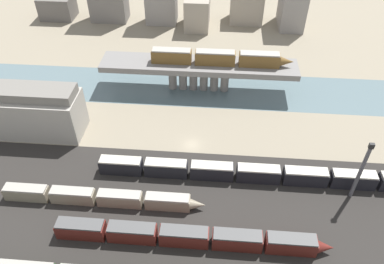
{
  "coord_description": "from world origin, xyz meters",
  "views": [
    {
      "loc": [
        5.83,
        -70.79,
        66.41
      ],
      "look_at": [
        0.0,
        0.79,
        3.66
      ],
      "focal_mm": 35.0,
      "sensor_mm": 36.0,
      "label": 1
    }
  ],
  "objects_px": {
    "signal_tower": "(361,171)",
    "train_yard_far": "(102,197)",
    "train_yard_outer": "(287,175)",
    "train_on_bridge": "(220,58)",
    "train_yard_mid": "(190,237)",
    "warehouse_building": "(27,111)"
  },
  "relations": [
    {
      "from": "train_yard_outer",
      "to": "signal_tower",
      "type": "bearing_deg",
      "value": -12.58
    },
    {
      "from": "warehouse_building",
      "to": "signal_tower",
      "type": "distance_m",
      "value": 82.01
    },
    {
      "from": "train_on_bridge",
      "to": "warehouse_building",
      "type": "bearing_deg",
      "value": -154.83
    },
    {
      "from": "train_yard_mid",
      "to": "warehouse_building",
      "type": "bearing_deg",
      "value": 145.56
    },
    {
      "from": "train_yard_outer",
      "to": "train_yard_mid",
      "type": "bearing_deg",
      "value": -139.19
    },
    {
      "from": "train_yard_far",
      "to": "warehouse_building",
      "type": "height_order",
      "value": "warehouse_building"
    },
    {
      "from": "signal_tower",
      "to": "train_yard_mid",
      "type": "bearing_deg",
      "value": -157.02
    },
    {
      "from": "train_on_bridge",
      "to": "signal_tower",
      "type": "height_order",
      "value": "signal_tower"
    },
    {
      "from": "train_yard_outer",
      "to": "warehouse_building",
      "type": "distance_m",
      "value": 67.64
    },
    {
      "from": "warehouse_building",
      "to": "train_yard_far",
      "type": "bearing_deg",
      "value": -42.07
    },
    {
      "from": "train_on_bridge",
      "to": "train_yard_far",
      "type": "bearing_deg",
      "value": -117.92
    },
    {
      "from": "warehouse_building",
      "to": "signal_tower",
      "type": "height_order",
      "value": "signal_tower"
    },
    {
      "from": "warehouse_building",
      "to": "train_yard_mid",
      "type": "bearing_deg",
      "value": -34.44
    },
    {
      "from": "train_on_bridge",
      "to": "train_yard_far",
      "type": "relative_size",
      "value": 0.92
    },
    {
      "from": "train_yard_far",
      "to": "warehouse_building",
      "type": "relative_size",
      "value": 1.59
    },
    {
      "from": "train_on_bridge",
      "to": "train_yard_outer",
      "type": "distance_m",
      "value": 41.05
    },
    {
      "from": "train_on_bridge",
      "to": "train_yard_far",
      "type": "distance_m",
      "value": 52.82
    },
    {
      "from": "train_on_bridge",
      "to": "train_yard_mid",
      "type": "distance_m",
      "value": 55.28
    },
    {
      "from": "signal_tower",
      "to": "train_yard_far",
      "type": "bearing_deg",
      "value": -173.37
    },
    {
      "from": "train_yard_far",
      "to": "warehouse_building",
      "type": "distance_m",
      "value": 34.2
    },
    {
      "from": "train_yard_far",
      "to": "train_yard_mid",
      "type": "bearing_deg",
      "value": -22.61
    },
    {
      "from": "train_yard_mid",
      "to": "train_yard_far",
      "type": "xyz_separation_m",
      "value": [
        -20.23,
        8.43,
        -0.22
      ]
    }
  ]
}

